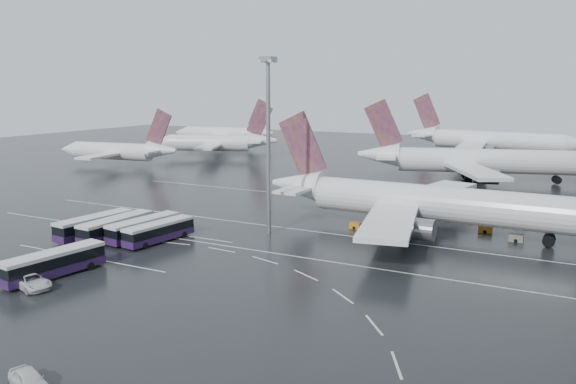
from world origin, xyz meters
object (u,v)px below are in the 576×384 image
at_px(airliner_main, 420,203).
at_px(gse_cart_belly_b, 520,221).
at_px(bus_row_near_d, 159,231).
at_px(airliner_gate_c, 488,141).
at_px(bus_row_near_b, 116,227).
at_px(jet_remote_mid, 217,143).
at_px(van_curve_b, 29,380).
at_px(bus_row_near_a, 95,225).
at_px(gse_cart_belly_e, 472,213).
at_px(bus_row_far_c, 54,263).
at_px(gse_cart_belly_c, 355,225).
at_px(gse_cart_belly_d, 516,238).
at_px(van_curve_a, 31,281).
at_px(jet_remote_far, 225,134).
at_px(floodlight_mast, 268,125).
at_px(airliner_gate_b, 472,161).
at_px(jet_remote_west, 119,152).
at_px(bus_row_near_c, 144,228).

distance_m(airliner_main, gse_cart_belly_b, 20.21).
xyz_separation_m(bus_row_near_d, gse_cart_belly_b, (48.99, 38.16, -1.14)).
bearing_deg(gse_cart_belly_b, airliner_gate_c, 100.99).
bearing_deg(gse_cart_belly_b, bus_row_near_b, -144.87).
height_order(jet_remote_mid, van_curve_b, jet_remote_mid).
height_order(airliner_main, jet_remote_mid, airliner_main).
distance_m(bus_row_near_a, gse_cart_belly_e, 66.95).
bearing_deg(gse_cart_belly_e, bus_row_near_d, -135.38).
height_order(bus_row_far_c, gse_cart_belly_c, bus_row_far_c).
relative_size(airliner_main, gse_cart_belly_d, 27.19).
distance_m(bus_row_far_c, gse_cart_belly_b, 76.06).
bearing_deg(airliner_main, van_curve_a, -124.79).
distance_m(jet_remote_mid, gse_cart_belly_e, 108.38).
distance_m(jet_remote_far, gse_cart_belly_e, 138.89).
distance_m(floodlight_mast, gse_cart_belly_e, 42.94).
distance_m(bus_row_near_d, gse_cart_belly_d, 55.80).
bearing_deg(van_curve_b, jet_remote_far, 46.21).
height_order(airliner_gate_b, bus_row_near_d, airliner_gate_b).
relative_size(jet_remote_far, floodlight_mast, 1.57).
bearing_deg(van_curve_b, airliner_gate_c, 14.23).
distance_m(floodlight_mast, gse_cart_belly_b, 47.81).
bearing_deg(jet_remote_west, bus_row_near_d, 128.58).
height_order(bus_row_near_a, bus_row_near_c, bus_row_near_a).
distance_m(jet_remote_mid, van_curve_a, 129.00).
height_order(airliner_gate_c, gse_cart_belly_c, airliner_gate_c).
bearing_deg(gse_cart_belly_e, gse_cart_belly_b, -12.33).
bearing_deg(airliner_gate_c, gse_cart_belly_c, -84.61).
xyz_separation_m(airliner_gate_b, floodlight_mast, (-20.84, -68.62, 12.66)).
height_order(airliner_gate_b, gse_cart_belly_d, airliner_gate_b).
distance_m(jet_remote_far, van_curve_a, 163.20).
xyz_separation_m(bus_row_near_a, bus_row_far_c, (10.33, -16.88, -0.02)).
distance_m(airliner_gate_b, bus_row_near_d, 87.49).
distance_m(airliner_gate_b, bus_row_near_b, 91.94).
height_order(bus_row_near_a, gse_cart_belly_e, bus_row_near_a).
distance_m(bus_row_near_b, bus_row_far_c, 18.62).
height_order(bus_row_near_a, bus_row_near_b, bus_row_near_b).
bearing_deg(gse_cart_belly_e, gse_cart_belly_d, -57.92).
bearing_deg(airliner_gate_b, jet_remote_west, 175.07).
xyz_separation_m(gse_cart_belly_c, gse_cart_belly_e, (16.25, 18.18, 0.13)).
distance_m(airliner_main, jet_remote_mid, 111.85).
xyz_separation_m(jet_remote_mid, gse_cart_belly_b, (102.25, -55.97, -4.31)).
bearing_deg(gse_cart_belly_e, van_curve_a, -122.68).
bearing_deg(bus_row_far_c, jet_remote_west, 47.88).
bearing_deg(bus_row_near_d, floodlight_mast, -38.90).
relative_size(airliner_gate_b, airliner_gate_c, 0.97).
distance_m(gse_cart_belly_b, gse_cart_belly_e, 8.65).
bearing_deg(bus_row_near_d, gse_cart_belly_e, -37.29).
relative_size(bus_row_near_a, gse_cart_belly_d, 6.54).
height_order(bus_row_near_c, gse_cart_belly_b, bus_row_near_c).
height_order(van_curve_b, gse_cart_belly_c, van_curve_b).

